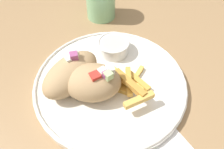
% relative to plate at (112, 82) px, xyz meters
% --- Properties ---
extents(table, '(1.17, 1.17, 0.78)m').
position_rel_plate_xyz_m(table, '(-0.00, 0.05, -0.10)').
color(table, '#9E7A51').
rests_on(table, ground_plane).
extents(plate, '(0.32, 0.32, 0.02)m').
position_rel_plate_xyz_m(plate, '(0.00, 0.00, 0.00)').
color(plate, white).
rests_on(plate, table).
extents(pita_sandwich_near, '(0.13, 0.11, 0.07)m').
position_rel_plate_xyz_m(pita_sandwich_near, '(-0.04, -0.01, 0.04)').
color(pita_sandwich_near, tan).
rests_on(pita_sandwich_near, plate).
extents(pita_sandwich_far, '(0.15, 0.13, 0.07)m').
position_rel_plate_xyz_m(pita_sandwich_far, '(-0.08, 0.02, 0.03)').
color(pita_sandwich_far, tan).
rests_on(pita_sandwich_far, plate).
extents(fries_pile, '(0.11, 0.11, 0.04)m').
position_rel_plate_xyz_m(fries_pile, '(0.02, -0.03, 0.02)').
color(fries_pile, gold).
rests_on(fries_pile, plate).
extents(sauce_ramekin, '(0.07, 0.07, 0.03)m').
position_rel_plate_xyz_m(sauce_ramekin, '(0.03, 0.08, 0.02)').
color(sauce_ramekin, white).
rests_on(sauce_ramekin, plate).
extents(water_glass, '(0.08, 0.08, 0.11)m').
position_rel_plate_xyz_m(water_glass, '(0.06, 0.24, 0.04)').
color(water_glass, '#8CCC93').
rests_on(water_glass, table).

